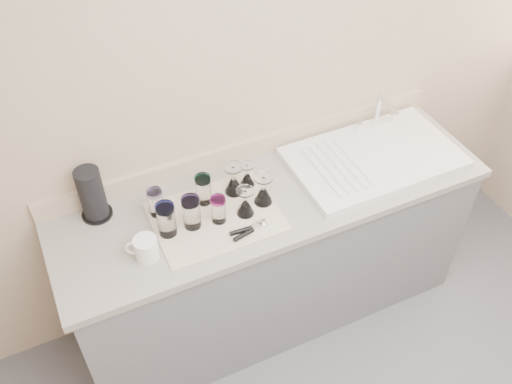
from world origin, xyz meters
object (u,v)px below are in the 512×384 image
tumbler_blue (191,212)px  goblet_front_right (263,193)px  sink_unit (374,157)px  white_mug (145,248)px  tumbler_purple (203,189)px  goblet_front_left (245,206)px  tumbler_magenta (167,219)px  can_opener (249,230)px  tumbler_teal (156,202)px  goblet_back_right (247,178)px  tumbler_lavender (219,209)px  goblet_back_left (234,183)px  paper_towel_roll (92,194)px

tumbler_blue → goblet_front_right: (0.34, 0.00, -0.03)m
sink_unit → white_mug: sink_unit is taller
sink_unit → goblet_front_right: (-0.62, -0.04, 0.04)m
tumbler_purple → goblet_front_left: 0.20m
tumbler_magenta → can_opener: size_ratio=0.99×
sink_unit → goblet_front_left: size_ratio=5.82×
goblet_front_right → tumbler_blue: bearing=-179.9°
goblet_front_left → white_mug: 0.47m
sink_unit → tumbler_teal: sink_unit is taller
goblet_back_right → can_opener: 0.30m
tumbler_lavender → goblet_back_left: bearing=46.7°
sink_unit → tumbler_lavender: (-0.84, -0.06, 0.06)m
sink_unit → goblet_back_right: 0.65m
sink_unit → can_opener: sink_unit is taller
sink_unit → tumbler_magenta: (-1.07, -0.03, 0.07)m
paper_towel_roll → goblet_back_right: bearing=-9.4°
tumbler_teal → goblet_back_left: size_ratio=0.89×
tumbler_teal → paper_towel_roll: (-0.24, 0.11, 0.05)m
goblet_back_left → goblet_front_left: goblet_back_left is taller
tumbler_magenta → goblet_front_left: bearing=-5.8°
tumbler_purple → can_opener: 0.28m
paper_towel_roll → goblet_front_left: bearing=-24.9°
tumbler_purple → goblet_back_left: goblet_back_left is taller
sink_unit → goblet_back_left: bearing=173.6°
tumbler_lavender → white_mug: 0.35m
white_mug → goblet_front_right: bearing=7.6°
tumbler_teal → can_opener: 0.43m
tumbler_lavender → paper_towel_roll: (-0.48, 0.27, 0.05)m
sink_unit → tumbler_teal: size_ratio=5.99×
sink_unit → goblet_back_left: sink_unit is taller
sink_unit → goblet_front_right: 0.62m
tumbler_blue → tumbler_lavender: size_ratio=1.19×
tumbler_teal → goblet_back_right: tumbler_teal is taller
tumbler_lavender → goblet_back_left: size_ratio=0.87×
tumbler_teal → paper_towel_roll: paper_towel_roll is taller
can_opener → sink_unit: bearing=13.2°
tumbler_magenta → paper_towel_roll: 0.35m
tumbler_magenta → tumbler_blue: size_ratio=1.02×
tumbler_teal → white_mug: 0.24m
tumbler_magenta → goblet_front_left: (0.35, -0.04, -0.03)m
tumbler_teal → goblet_front_right: (0.46, -0.13, -0.02)m
tumbler_lavender → tumbler_teal: bearing=146.4°
tumbler_blue → goblet_back_left: (0.25, 0.12, -0.03)m
tumbler_magenta → goblet_back_right: 0.45m
tumbler_lavender → goblet_back_right: bearing=37.0°
tumbler_blue → white_mug: size_ratio=1.06×
tumbler_blue → sink_unit: bearing=2.2°
paper_towel_roll → tumbler_magenta: bearing=-44.1°
goblet_back_right → can_opener: size_ratio=0.74×
goblet_front_left → can_opener: size_ratio=0.86×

